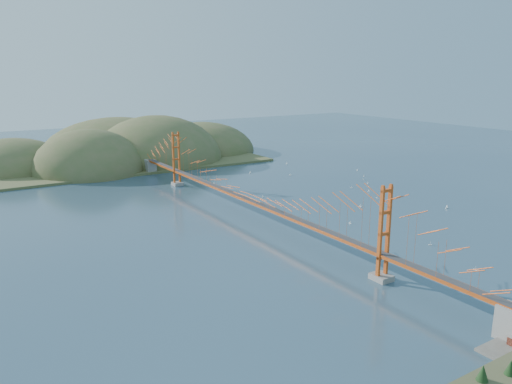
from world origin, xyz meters
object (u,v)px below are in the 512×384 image
sailboat_2 (447,208)px  sailboat_1 (377,197)px  sailboat_0 (350,223)px  bridge (249,178)px

sailboat_2 → sailboat_1: sailboat_2 is taller
sailboat_0 → sailboat_1: bearing=31.1°
bridge → sailboat_1: 29.39m
bridge → sailboat_1: bearing=-3.3°
bridge → sailboat_1: bridge is taller
sailboat_0 → sailboat_2: bearing=-6.7°
sailboat_1 → sailboat_0: bearing=-148.9°
bridge → sailboat_2: (33.78, -13.80, -6.86)m
sailboat_0 → sailboat_1: sailboat_1 is taller
sailboat_0 → sailboat_1: size_ratio=0.96×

